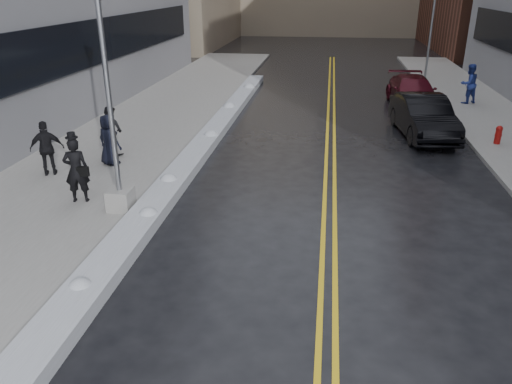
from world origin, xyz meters
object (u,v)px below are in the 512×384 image
at_px(traffic_signal, 431,28).
at_px(pedestrian_d, 47,148).
at_px(fire_hydrant, 498,134).
at_px(lamppost, 112,127).
at_px(car_black, 423,116).
at_px(pedestrian_fedora, 76,170).
at_px(pedestrian_c, 109,140).
at_px(car_maroon, 413,92).
at_px(pedestrian_east, 469,84).
at_px(pedestrian_b, 111,131).

distance_m(traffic_signal, pedestrian_d, 24.98).
height_order(fire_hydrant, pedestrian_d, pedestrian_d).
distance_m(lamppost, fire_hydrant, 14.81).
bearing_deg(lamppost, car_black, 43.79).
relative_size(lamppost, pedestrian_fedora, 4.00).
height_order(lamppost, traffic_signal, lamppost).
relative_size(lamppost, car_black, 1.48).
bearing_deg(pedestrian_c, car_black, -133.94).
bearing_deg(pedestrian_d, fire_hydrant, 175.65).
distance_m(car_black, car_maroon, 5.54).
bearing_deg(fire_hydrant, pedestrian_d, -160.03).
xyz_separation_m(traffic_signal, pedestrian_east, (1.02, -6.69, -2.24)).
bearing_deg(car_maroon, pedestrian_fedora, -131.36).
bearing_deg(fire_hydrant, pedestrian_b, -166.77).
distance_m(pedestrian_c, car_black, 12.74).
relative_size(pedestrian_c, pedestrian_east, 0.88).
bearing_deg(pedestrian_east, lamppost, 22.10).
xyz_separation_m(fire_hydrant, pedestrian_c, (-14.11, -4.46, 0.49)).
relative_size(pedestrian_fedora, pedestrian_b, 1.06).
xyz_separation_m(pedestrian_d, car_maroon, (13.33, 12.43, -0.28)).
distance_m(fire_hydrant, traffic_signal, 14.30).
xyz_separation_m(lamppost, traffic_signal, (11.80, 22.00, 0.87)).
xyz_separation_m(lamppost, fire_hydrant, (12.30, 8.00, -1.98)).
height_order(fire_hydrant, pedestrian_b, pedestrian_b).
bearing_deg(traffic_signal, pedestrian_east, -81.31).
bearing_deg(car_black, pedestrian_b, -165.31).
bearing_deg(pedestrian_c, pedestrian_b, -51.73).
bearing_deg(lamppost, pedestrian_d, 145.76).
bearing_deg(car_black, pedestrian_east, 55.51).
relative_size(traffic_signal, pedestrian_d, 3.32).
height_order(lamppost, fire_hydrant, lamppost).
height_order(lamppost, car_maroon, lamppost).
height_order(pedestrian_d, car_black, pedestrian_d).
distance_m(pedestrian_fedora, car_black, 14.11).
distance_m(lamppost, pedestrian_b, 5.30).
bearing_deg(pedestrian_c, pedestrian_fedora, 116.84).
bearing_deg(pedestrian_c, car_maroon, -116.74).
height_order(traffic_signal, pedestrian_east, traffic_signal).
xyz_separation_m(pedestrian_fedora, car_black, (11.01, 8.82, -0.25)).
bearing_deg(car_black, pedestrian_fedora, -148.00).
distance_m(pedestrian_b, car_maroon, 15.79).
height_order(pedestrian_b, pedestrian_d, pedestrian_d).
distance_m(pedestrian_fedora, car_maroon, 18.30).
distance_m(pedestrian_c, car_maroon, 16.23).
bearing_deg(fire_hydrant, car_black, 155.91).
distance_m(pedestrian_d, pedestrian_east, 20.78).
distance_m(fire_hydrant, car_black, 2.97).
height_order(fire_hydrant, car_maroon, car_maroon).
xyz_separation_m(traffic_signal, pedestrian_d, (-15.18, -19.70, -2.35)).
height_order(car_black, car_maroon, car_black).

